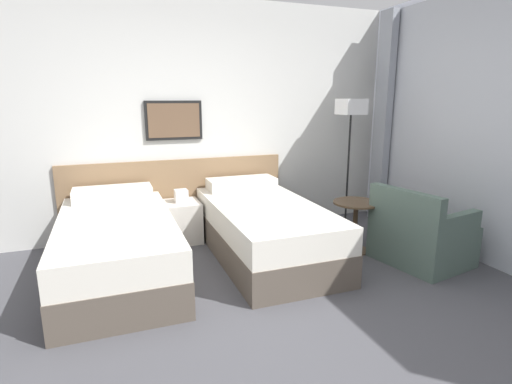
{
  "coord_description": "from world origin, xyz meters",
  "views": [
    {
      "loc": [
        -0.92,
        -2.37,
        1.6
      ],
      "look_at": [
        0.41,
        1.2,
        0.7
      ],
      "focal_mm": 28.0,
      "sensor_mm": 36.0,
      "label": 1
    }
  ],
  "objects_px": {
    "nightstand": "(182,221)",
    "side_table": "(356,216)",
    "bed_near_door": "(118,246)",
    "armchair": "(420,237)",
    "bed_near_window": "(264,229)",
    "floor_lamp": "(351,117)"
  },
  "relations": [
    {
      "from": "bed_near_door",
      "to": "side_table",
      "type": "relative_size",
      "value": 3.63
    },
    {
      "from": "floor_lamp",
      "to": "armchair",
      "type": "distance_m",
      "value": 1.68
    },
    {
      "from": "bed_near_door",
      "to": "nightstand",
      "type": "height_order",
      "value": "bed_near_door"
    },
    {
      "from": "bed_near_door",
      "to": "side_table",
      "type": "height_order",
      "value": "bed_near_door"
    },
    {
      "from": "bed_near_window",
      "to": "armchair",
      "type": "distance_m",
      "value": 1.55
    },
    {
      "from": "bed_near_door",
      "to": "side_table",
      "type": "xyz_separation_m",
      "value": [
        2.38,
        -0.23,
        0.1
      ]
    },
    {
      "from": "bed_near_door",
      "to": "bed_near_window",
      "type": "xyz_separation_m",
      "value": [
        1.43,
        0.0,
        0.0
      ]
    },
    {
      "from": "bed_near_door",
      "to": "armchair",
      "type": "relative_size",
      "value": 2.18
    },
    {
      "from": "nightstand",
      "to": "bed_near_door",
      "type": "bearing_deg",
      "value": -134.93
    },
    {
      "from": "floor_lamp",
      "to": "bed_near_window",
      "type": "bearing_deg",
      "value": -157.74
    },
    {
      "from": "bed_near_window",
      "to": "nightstand",
      "type": "xyz_separation_m",
      "value": [
        -0.72,
        0.72,
        -0.04
      ]
    },
    {
      "from": "side_table",
      "to": "armchair",
      "type": "distance_m",
      "value": 0.66
    },
    {
      "from": "side_table",
      "to": "armchair",
      "type": "relative_size",
      "value": 0.6
    },
    {
      "from": "bed_near_door",
      "to": "armchair",
      "type": "bearing_deg",
      "value": -14.21
    },
    {
      "from": "bed_near_door",
      "to": "bed_near_window",
      "type": "bearing_deg",
      "value": 0.0
    },
    {
      "from": "nightstand",
      "to": "side_table",
      "type": "relative_size",
      "value": 1.1
    },
    {
      "from": "floor_lamp",
      "to": "side_table",
      "type": "bearing_deg",
      "value": -116.68
    },
    {
      "from": "bed_near_door",
      "to": "floor_lamp",
      "type": "xyz_separation_m",
      "value": [
        2.77,
        0.55,
        1.08
      ]
    },
    {
      "from": "floor_lamp",
      "to": "nightstand",
      "type": "bearing_deg",
      "value": 175.19
    },
    {
      "from": "armchair",
      "to": "bed_near_door",
      "type": "bearing_deg",
      "value": 65.14
    },
    {
      "from": "bed_near_window",
      "to": "bed_near_door",
      "type": "bearing_deg",
      "value": 180.0
    },
    {
      "from": "bed_near_door",
      "to": "armchair",
      "type": "xyz_separation_m",
      "value": [
        2.81,
        -0.71,
        -0.02
      ]
    }
  ]
}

